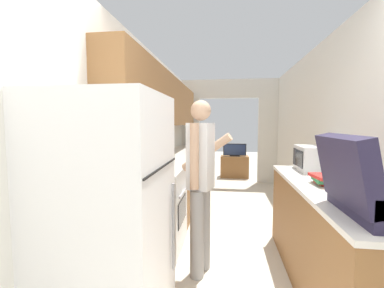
{
  "coord_description": "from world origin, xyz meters",
  "views": [
    {
      "loc": [
        -0.04,
        -0.98,
        1.46
      ],
      "look_at": [
        -0.52,
        2.52,
        1.16
      ],
      "focal_mm": 24.0,
      "sensor_mm": 36.0,
      "label": 1
    }
  ],
  "objects_px": {
    "person": "(201,182)",
    "book_stack": "(328,179)",
    "refrigerator": "(110,220)",
    "television": "(235,150)",
    "range_oven": "(156,208)",
    "tv_cabinet": "(234,166)",
    "suitcase": "(370,190)",
    "microwave": "(315,158)"
  },
  "relations": [
    {
      "from": "book_stack",
      "to": "refrigerator",
      "type": "bearing_deg",
      "value": -154.77
    },
    {
      "from": "person",
      "to": "tv_cabinet",
      "type": "height_order",
      "value": "person"
    },
    {
      "from": "suitcase",
      "to": "book_stack",
      "type": "height_order",
      "value": "suitcase"
    },
    {
      "from": "person",
      "to": "television",
      "type": "bearing_deg",
      "value": 10.74
    },
    {
      "from": "suitcase",
      "to": "television",
      "type": "relative_size",
      "value": 1.0
    },
    {
      "from": "refrigerator",
      "to": "book_stack",
      "type": "height_order",
      "value": "refrigerator"
    },
    {
      "from": "refrigerator",
      "to": "tv_cabinet",
      "type": "xyz_separation_m",
      "value": [
        0.97,
        5.35,
        -0.53
      ]
    },
    {
      "from": "range_oven",
      "to": "person",
      "type": "xyz_separation_m",
      "value": [
        0.57,
        -0.43,
        0.43
      ]
    },
    {
      "from": "tv_cabinet",
      "to": "television",
      "type": "relative_size",
      "value": 1.22
    },
    {
      "from": "refrigerator",
      "to": "television",
      "type": "relative_size",
      "value": 2.72
    },
    {
      "from": "tv_cabinet",
      "to": "book_stack",
      "type": "bearing_deg",
      "value": -81.82
    },
    {
      "from": "range_oven",
      "to": "tv_cabinet",
      "type": "bearing_deg",
      "value": 76.0
    },
    {
      "from": "suitcase",
      "to": "microwave",
      "type": "distance_m",
      "value": 1.46
    },
    {
      "from": "person",
      "to": "tv_cabinet",
      "type": "xyz_separation_m",
      "value": [
        0.45,
        4.52,
        -0.61
      ]
    },
    {
      "from": "television",
      "to": "microwave",
      "type": "bearing_deg",
      "value": -78.56
    },
    {
      "from": "suitcase",
      "to": "book_stack",
      "type": "bearing_deg",
      "value": 86.28
    },
    {
      "from": "refrigerator",
      "to": "person",
      "type": "relative_size",
      "value": 0.98
    },
    {
      "from": "tv_cabinet",
      "to": "television",
      "type": "bearing_deg",
      "value": -90.0
    },
    {
      "from": "suitcase",
      "to": "tv_cabinet",
      "type": "bearing_deg",
      "value": 96.53
    },
    {
      "from": "book_stack",
      "to": "television",
      "type": "bearing_deg",
      "value": 98.25
    },
    {
      "from": "range_oven",
      "to": "television",
      "type": "xyz_separation_m",
      "value": [
        1.02,
        4.05,
        0.27
      ]
    },
    {
      "from": "person",
      "to": "suitcase",
      "type": "xyz_separation_m",
      "value": [
        1.06,
        -0.82,
        0.18
      ]
    },
    {
      "from": "book_stack",
      "to": "range_oven",
      "type": "bearing_deg",
      "value": 163.63
    },
    {
      "from": "range_oven",
      "to": "microwave",
      "type": "xyz_separation_m",
      "value": [
        1.8,
        0.2,
        0.59
      ]
    },
    {
      "from": "suitcase",
      "to": "tv_cabinet",
      "type": "relative_size",
      "value": 0.82
    },
    {
      "from": "range_oven",
      "to": "microwave",
      "type": "distance_m",
      "value": 1.9
    },
    {
      "from": "suitcase",
      "to": "microwave",
      "type": "xyz_separation_m",
      "value": [
        0.17,
        1.45,
        -0.01
      ]
    },
    {
      "from": "microwave",
      "to": "tv_cabinet",
      "type": "relative_size",
      "value": 0.61
    },
    {
      "from": "range_oven",
      "to": "television",
      "type": "distance_m",
      "value": 4.18
    },
    {
      "from": "person",
      "to": "television",
      "type": "xyz_separation_m",
      "value": [
        0.45,
        4.47,
        -0.16
      ]
    },
    {
      "from": "person",
      "to": "book_stack",
      "type": "distance_m",
      "value": 1.12
    },
    {
      "from": "person",
      "to": "tv_cabinet",
      "type": "bearing_deg",
      "value": 10.79
    },
    {
      "from": "person",
      "to": "television",
      "type": "height_order",
      "value": "person"
    },
    {
      "from": "person",
      "to": "suitcase",
      "type": "distance_m",
      "value": 1.35
    },
    {
      "from": "person",
      "to": "book_stack",
      "type": "bearing_deg",
      "value": -76.96
    },
    {
      "from": "refrigerator",
      "to": "suitcase",
      "type": "relative_size",
      "value": 2.73
    },
    {
      "from": "person",
      "to": "television",
      "type": "relative_size",
      "value": 2.77
    },
    {
      "from": "person",
      "to": "book_stack",
      "type": "height_order",
      "value": "person"
    },
    {
      "from": "microwave",
      "to": "television",
      "type": "xyz_separation_m",
      "value": [
        -0.78,
        3.84,
        -0.32
      ]
    },
    {
      "from": "tv_cabinet",
      "to": "person",
      "type": "bearing_deg",
      "value": -95.74
    },
    {
      "from": "microwave",
      "to": "person",
      "type": "bearing_deg",
      "value": -152.91
    },
    {
      "from": "person",
      "to": "television",
      "type": "distance_m",
      "value": 4.5
    }
  ]
}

